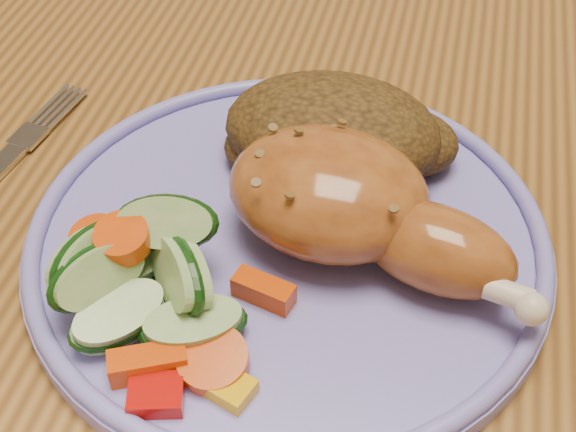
{
  "coord_description": "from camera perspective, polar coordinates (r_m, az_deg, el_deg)",
  "views": [
    {
      "loc": [
        0.01,
        -0.4,
        1.08
      ],
      "look_at": [
        -0.06,
        -0.1,
        0.78
      ],
      "focal_mm": 50.0,
      "sensor_mm": 36.0,
      "label": 1
    }
  ],
  "objects": [
    {
      "name": "chair_far",
      "position": [
        1.18,
        11.31,
        14.03
      ],
      "size": [
        0.42,
        0.42,
        0.91
      ],
      "color": "#4C2D16",
      "rests_on": "ground"
    },
    {
      "name": "vegetable_pile",
      "position": [
        0.4,
        -10.25,
        -4.71
      ],
      "size": [
        0.13,
        0.12,
        0.06
      ],
      "color": "#A50A05",
      "rests_on": "plate"
    },
    {
      "name": "dining_table",
      "position": [
        0.58,
        8.4,
        -1.86
      ],
      "size": [
        0.9,
        1.4,
        0.75
      ],
      "color": "brown",
      "rests_on": "ground"
    },
    {
      "name": "plate_rim",
      "position": [
        0.44,
        0.0,
        -0.93
      ],
      "size": [
        0.29,
        0.29,
        0.01
      ],
      "primitive_type": "torus",
      "color": "#7670C9",
      "rests_on": "plate"
    },
    {
      "name": "chicken_leg",
      "position": [
        0.42,
        4.7,
        0.75
      ],
      "size": [
        0.18,
        0.11,
        0.06
      ],
      "color": "#A05821",
      "rests_on": "plate"
    },
    {
      "name": "rice_pilaf",
      "position": [
        0.48,
        3.5,
        5.85
      ],
      "size": [
        0.14,
        0.09,
        0.06
      ],
      "color": "#4D3413",
      "rests_on": "plate"
    },
    {
      "name": "plate",
      "position": [
        0.45,
        0.0,
        -1.91
      ],
      "size": [
        0.29,
        0.29,
        0.01
      ],
      "primitive_type": "cylinder",
      "color": "#7670C9",
      "rests_on": "dining_table"
    }
  ]
}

